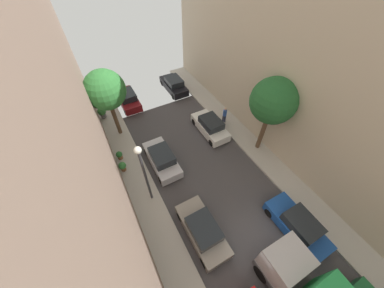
{
  "coord_description": "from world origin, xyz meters",
  "views": [
    {
      "loc": [
        -5.46,
        -1.24,
        13.86
      ],
      "look_at": [
        0.26,
        9.19,
        0.5
      ],
      "focal_mm": 19.39,
      "sensor_mm": 36.0,
      "label": 1
    }
  ],
  "objects_px": {
    "parked_car_left_2": "(203,230)",
    "street_tree_1": "(273,101)",
    "parked_car_right_3": "(210,126)",
    "pedestrian": "(225,115)",
    "lamp_post": "(143,168)",
    "parked_car_left_3": "(162,159)",
    "parked_car_right_4": "(174,85)",
    "parked_car_left_4": "(128,99)",
    "street_tree_2": "(105,90)",
    "parked_car_right_2": "(298,226)",
    "potted_plant_1": "(119,155)",
    "potted_plant_3": "(122,166)",
    "potted_plant_2": "(102,112)"
  },
  "relations": [
    {
      "from": "parked_car_right_4",
      "to": "lamp_post",
      "type": "relative_size",
      "value": 0.76
    },
    {
      "from": "parked_car_right_3",
      "to": "potted_plant_3",
      "type": "xyz_separation_m",
      "value": [
        -8.38,
        -0.49,
        -0.08
      ]
    },
    {
      "from": "potted_plant_1",
      "to": "parked_car_left_2",
      "type": "bearing_deg",
      "value": -71.3
    },
    {
      "from": "parked_car_left_3",
      "to": "potted_plant_1",
      "type": "relative_size",
      "value": 5.43
    },
    {
      "from": "street_tree_2",
      "to": "lamp_post",
      "type": "height_order",
      "value": "street_tree_2"
    },
    {
      "from": "parked_car_right_2",
      "to": "pedestrian",
      "type": "distance_m",
      "value": 10.9
    },
    {
      "from": "parked_car_left_4",
      "to": "street_tree_2",
      "type": "xyz_separation_m",
      "value": [
        -2.04,
        -3.92,
        3.99
      ]
    },
    {
      "from": "potted_plant_1",
      "to": "parked_car_right_2",
      "type": "bearing_deg",
      "value": -53.4
    },
    {
      "from": "parked_car_left_3",
      "to": "street_tree_1",
      "type": "xyz_separation_m",
      "value": [
        8.0,
        -2.33,
        4.27
      ]
    },
    {
      "from": "parked_car_left_3",
      "to": "parked_car_right_4",
      "type": "bearing_deg",
      "value": 59.47
    },
    {
      "from": "parked_car_left_2",
      "to": "potted_plant_1",
      "type": "distance_m",
      "value": 8.99
    },
    {
      "from": "parked_car_left_2",
      "to": "parked_car_left_3",
      "type": "xyz_separation_m",
      "value": [
        0.0,
        6.37,
        0.0
      ]
    },
    {
      "from": "parked_car_left_2",
      "to": "lamp_post",
      "type": "height_order",
      "value": "lamp_post"
    },
    {
      "from": "parked_car_left_2",
      "to": "parked_car_right_4",
      "type": "height_order",
      "value": "same"
    },
    {
      "from": "street_tree_2",
      "to": "parked_car_right_3",
      "type": "bearing_deg",
      "value": -27.13
    },
    {
      "from": "parked_car_right_2",
      "to": "pedestrian",
      "type": "bearing_deg",
      "value": 80.37
    },
    {
      "from": "parked_car_right_4",
      "to": "potted_plant_1",
      "type": "xyz_separation_m",
      "value": [
        -8.28,
        -7.02,
        -0.15
      ]
    },
    {
      "from": "pedestrian",
      "to": "parked_car_right_3",
      "type": "bearing_deg",
      "value": -168.33
    },
    {
      "from": "potted_plant_2",
      "to": "lamp_post",
      "type": "relative_size",
      "value": 0.21
    },
    {
      "from": "parked_car_right_3",
      "to": "potted_plant_2",
      "type": "bearing_deg",
      "value": 141.02
    },
    {
      "from": "parked_car_right_3",
      "to": "lamp_post",
      "type": "distance_m",
      "value": 8.78
    },
    {
      "from": "parked_car_left_3",
      "to": "street_tree_2",
      "type": "relative_size",
      "value": 0.68
    },
    {
      "from": "parked_car_right_2",
      "to": "potted_plant_3",
      "type": "height_order",
      "value": "parked_car_right_2"
    },
    {
      "from": "parked_car_left_4",
      "to": "parked_car_right_3",
      "type": "bearing_deg",
      "value": -55.09
    },
    {
      "from": "pedestrian",
      "to": "potted_plant_3",
      "type": "height_order",
      "value": "pedestrian"
    },
    {
      "from": "potted_plant_3",
      "to": "parked_car_right_4",
      "type": "bearing_deg",
      "value": 44.67
    },
    {
      "from": "parked_car_right_2",
      "to": "parked_car_left_2",
      "type": "bearing_deg",
      "value": 153.96
    },
    {
      "from": "parked_car_right_2",
      "to": "pedestrian",
      "type": "xyz_separation_m",
      "value": [
        1.82,
        10.75,
        0.35
      ]
    },
    {
      "from": "parked_car_left_3",
      "to": "potted_plant_2",
      "type": "relative_size",
      "value": 3.64
    },
    {
      "from": "parked_car_left_3",
      "to": "street_tree_2",
      "type": "bearing_deg",
      "value": 111.53
    },
    {
      "from": "parked_car_left_4",
      "to": "pedestrian",
      "type": "distance_m",
      "value": 10.32
    },
    {
      "from": "street_tree_1",
      "to": "lamp_post",
      "type": "xyz_separation_m",
      "value": [
        -9.9,
        -0.11,
        -1.22
      ]
    },
    {
      "from": "street_tree_2",
      "to": "potted_plant_2",
      "type": "xyz_separation_m",
      "value": [
        -0.85,
        2.9,
        -3.9
      ]
    },
    {
      "from": "parked_car_left_3",
      "to": "street_tree_2",
      "type": "distance_m",
      "value": 6.85
    },
    {
      "from": "parked_car_right_4",
      "to": "potted_plant_2",
      "type": "xyz_separation_m",
      "value": [
        -8.29,
        -1.09,
        0.09
      ]
    },
    {
      "from": "parked_car_right_3",
      "to": "pedestrian",
      "type": "relative_size",
      "value": 2.44
    },
    {
      "from": "street_tree_2",
      "to": "lamp_post",
      "type": "relative_size",
      "value": 1.12
    },
    {
      "from": "parked_car_left_2",
      "to": "street_tree_1",
      "type": "height_order",
      "value": "street_tree_1"
    },
    {
      "from": "parked_car_right_3",
      "to": "parked_car_right_2",
      "type": "bearing_deg",
      "value": -90.0
    },
    {
      "from": "parked_car_right_4",
      "to": "street_tree_1",
      "type": "bearing_deg",
      "value": -77.25
    },
    {
      "from": "parked_car_left_3",
      "to": "lamp_post",
      "type": "bearing_deg",
      "value": -127.9
    },
    {
      "from": "street_tree_2",
      "to": "lamp_post",
      "type": "xyz_separation_m",
      "value": [
        0.14,
        -7.62,
        -0.94
      ]
    },
    {
      "from": "parked_car_left_4",
      "to": "street_tree_1",
      "type": "height_order",
      "value": "street_tree_1"
    },
    {
      "from": "street_tree_2",
      "to": "potted_plant_1",
      "type": "height_order",
      "value": "street_tree_2"
    },
    {
      "from": "parked_car_right_4",
      "to": "potted_plant_1",
      "type": "height_order",
      "value": "parked_car_right_4"
    },
    {
      "from": "potted_plant_1",
      "to": "potted_plant_3",
      "type": "distance_m",
      "value": 1.27
    },
    {
      "from": "parked_car_left_3",
      "to": "street_tree_1",
      "type": "relative_size",
      "value": 0.64
    },
    {
      "from": "parked_car_left_2",
      "to": "parked_car_right_3",
      "type": "height_order",
      "value": "same"
    },
    {
      "from": "potted_plant_2",
      "to": "potted_plant_1",
      "type": "bearing_deg",
      "value": -89.9
    },
    {
      "from": "potted_plant_3",
      "to": "lamp_post",
      "type": "bearing_deg",
      "value": -71.96
    }
  ]
}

